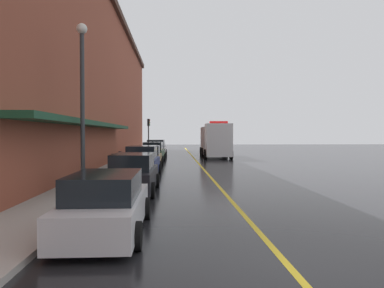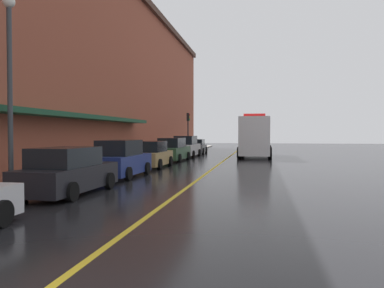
{
  "view_description": "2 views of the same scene",
  "coord_description": "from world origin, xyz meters",
  "px_view_note": "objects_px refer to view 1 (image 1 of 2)",
  "views": [
    {
      "loc": [
        -2.2,
        -5.99,
        2.51
      ],
      "look_at": [
        -0.29,
        29.91,
        1.53
      ],
      "focal_mm": 33.83,
      "sensor_mm": 36.0,
      "label": 1
    },
    {
      "loc": [
        2.94,
        -3.45,
        2.2
      ],
      "look_at": [
        -1.98,
        24.22,
        1.4
      ],
      "focal_mm": 36.74,
      "sensor_mm": 36.0,
      "label": 2
    }
  ],
  "objects_px": {
    "parked_car_5": "(156,150)",
    "parking_meter_1": "(140,149)",
    "parked_car_0": "(106,205)",
    "parking_meter_3": "(128,155)",
    "parked_car_3": "(148,158)",
    "parked_car_2": "(143,163)",
    "traffic_light_near": "(149,129)",
    "parking_meter_2": "(120,158)",
    "street_lamp_left": "(82,89)",
    "box_truck": "(215,141)",
    "parking_meter_0": "(113,162)",
    "parked_car_1": "(133,174)",
    "parked_car_4": "(153,153)",
    "parked_car_6": "(158,149)"
  },
  "relations": [
    {
      "from": "parked_car_5",
      "to": "parking_meter_1",
      "type": "height_order",
      "value": "parked_car_5"
    },
    {
      "from": "parked_car_0",
      "to": "parking_meter_3",
      "type": "height_order",
      "value": "parked_car_0"
    },
    {
      "from": "parked_car_3",
      "to": "parking_meter_3",
      "type": "xyz_separation_m",
      "value": [
        -1.32,
        -1.02,
        0.27
      ]
    },
    {
      "from": "parked_car_2",
      "to": "traffic_light_near",
      "type": "relative_size",
      "value": 1.05
    },
    {
      "from": "parking_meter_2",
      "to": "street_lamp_left",
      "type": "xyz_separation_m",
      "value": [
        -0.6,
        -6.42,
        3.34
      ]
    },
    {
      "from": "box_truck",
      "to": "parking_meter_0",
      "type": "bearing_deg",
      "value": -20.95
    },
    {
      "from": "parked_car_1",
      "to": "parked_car_2",
      "type": "relative_size",
      "value": 1.07
    },
    {
      "from": "parking_meter_3",
      "to": "traffic_light_near",
      "type": "relative_size",
      "value": 0.31
    },
    {
      "from": "parked_car_4",
      "to": "parking_meter_0",
      "type": "height_order",
      "value": "parked_car_4"
    },
    {
      "from": "parked_car_0",
      "to": "parked_car_5",
      "type": "relative_size",
      "value": 1.01
    },
    {
      "from": "parked_car_2",
      "to": "parking_meter_2",
      "type": "height_order",
      "value": "parked_car_2"
    },
    {
      "from": "parking_meter_3",
      "to": "street_lamp_left",
      "type": "height_order",
      "value": "street_lamp_left"
    },
    {
      "from": "parked_car_2",
      "to": "parking_meter_1",
      "type": "distance_m",
      "value": 13.89
    },
    {
      "from": "parked_car_6",
      "to": "parking_meter_2",
      "type": "xyz_separation_m",
      "value": [
        -1.36,
        -22.12,
        0.33
      ]
    },
    {
      "from": "parked_car_6",
      "to": "parking_meter_0",
      "type": "relative_size",
      "value": 3.51
    },
    {
      "from": "parked_car_4",
      "to": "parking_meter_2",
      "type": "bearing_deg",
      "value": 174.57
    },
    {
      "from": "parking_meter_0",
      "to": "traffic_light_near",
      "type": "xyz_separation_m",
      "value": [
        0.06,
        27.06,
        2.1
      ]
    },
    {
      "from": "traffic_light_near",
      "to": "parked_car_4",
      "type": "bearing_deg",
      "value": -84.4
    },
    {
      "from": "parked_car_2",
      "to": "parking_meter_0",
      "type": "distance_m",
      "value": 2.36
    },
    {
      "from": "parked_car_0",
      "to": "parking_meter_1",
      "type": "distance_m",
      "value": 25.81
    },
    {
      "from": "parked_car_2",
      "to": "parked_car_0",
      "type": "bearing_deg",
      "value": -178.27
    },
    {
      "from": "parked_car_2",
      "to": "box_truck",
      "type": "height_order",
      "value": "box_truck"
    },
    {
      "from": "parked_car_1",
      "to": "parked_car_5",
      "type": "distance_m",
      "value": 22.53
    },
    {
      "from": "parked_car_3",
      "to": "parked_car_6",
      "type": "xyz_separation_m",
      "value": [
        0.04,
        17.18,
        -0.06
      ]
    },
    {
      "from": "parked_car_1",
      "to": "parked_car_2",
      "type": "xyz_separation_m",
      "value": [
        -0.07,
        5.54,
        0.06
      ]
    },
    {
      "from": "street_lamp_left",
      "to": "parking_meter_3",
      "type": "bearing_deg",
      "value": 86.68
    },
    {
      "from": "parked_car_6",
      "to": "street_lamp_left",
      "type": "relative_size",
      "value": 0.67
    },
    {
      "from": "parking_meter_0",
      "to": "traffic_light_near",
      "type": "height_order",
      "value": "traffic_light_near"
    },
    {
      "from": "parking_meter_1",
      "to": "parking_meter_2",
      "type": "bearing_deg",
      "value": -90.0
    },
    {
      "from": "parked_car_1",
      "to": "box_truck",
      "type": "bearing_deg",
      "value": -13.76
    },
    {
      "from": "parked_car_0",
      "to": "parking_meter_3",
      "type": "xyz_separation_m",
      "value": [
        -1.48,
        16.45,
        0.33
      ]
    },
    {
      "from": "parking_meter_0",
      "to": "parking_meter_1",
      "type": "height_order",
      "value": "same"
    },
    {
      "from": "parking_meter_3",
      "to": "traffic_light_near",
      "type": "height_order",
      "value": "traffic_light_near"
    },
    {
      "from": "parking_meter_2",
      "to": "parked_car_2",
      "type": "bearing_deg",
      "value": -23.14
    },
    {
      "from": "parking_meter_0",
      "to": "parking_meter_1",
      "type": "bearing_deg",
      "value": 90.0
    },
    {
      "from": "box_truck",
      "to": "parked_car_0",
      "type": "bearing_deg",
      "value": -11.37
    },
    {
      "from": "parked_car_6",
      "to": "parking_meter_1",
      "type": "distance_m",
      "value": 9.0
    },
    {
      "from": "parked_car_1",
      "to": "street_lamp_left",
      "type": "height_order",
      "value": "street_lamp_left"
    },
    {
      "from": "parked_car_3",
      "to": "parking_meter_1",
      "type": "xyz_separation_m",
      "value": [
        -1.32,
        8.29,
        0.27
      ]
    },
    {
      "from": "parked_car_3",
      "to": "parked_car_4",
      "type": "bearing_deg",
      "value": -0.38
    },
    {
      "from": "parked_car_5",
      "to": "box_truck",
      "type": "bearing_deg",
      "value": -81.46
    },
    {
      "from": "parked_car_6",
      "to": "parking_meter_0",
      "type": "bearing_deg",
      "value": 175.29
    },
    {
      "from": "parked_car_2",
      "to": "parked_car_6",
      "type": "distance_m",
      "value": 22.71
    },
    {
      "from": "street_lamp_left",
      "to": "traffic_light_near",
      "type": "height_order",
      "value": "street_lamp_left"
    },
    {
      "from": "parked_car_5",
      "to": "parking_meter_0",
      "type": "relative_size",
      "value": 3.5
    },
    {
      "from": "parked_car_3",
      "to": "parking_meter_1",
      "type": "distance_m",
      "value": 8.4
    },
    {
      "from": "parking_meter_2",
      "to": "parking_meter_0",
      "type": "bearing_deg",
      "value": -90.0
    },
    {
      "from": "box_truck",
      "to": "parking_meter_3",
      "type": "relative_size",
      "value": 6.53
    },
    {
      "from": "parked_car_2",
      "to": "parked_car_5",
      "type": "distance_m",
      "value": 16.99
    },
    {
      "from": "parked_car_4",
      "to": "parked_car_5",
      "type": "bearing_deg",
      "value": 1.91
    }
  ]
}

